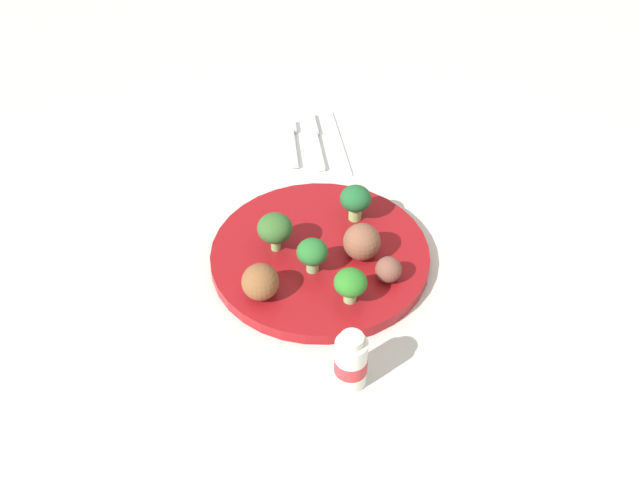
# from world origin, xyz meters

# --- Properties ---
(ground_plane) EXTENTS (4.00, 4.00, 0.00)m
(ground_plane) POSITION_xyz_m (0.00, 0.00, 0.00)
(ground_plane) COLOR silver
(plate) EXTENTS (0.28, 0.28, 0.02)m
(plate) POSITION_xyz_m (0.00, 0.00, 0.01)
(plate) COLOR maroon
(plate) RESTS_ON ground_plane
(broccoli_floret_near_rim) EXTENTS (0.04, 0.04, 0.05)m
(broccoli_floret_near_rim) POSITION_xyz_m (0.06, -0.05, 0.05)
(broccoli_floret_near_rim) COLOR #99CA70
(broccoli_floret_near_rim) RESTS_ON plate
(broccoli_floret_front_left) EXTENTS (0.04, 0.04, 0.05)m
(broccoli_floret_front_left) POSITION_xyz_m (-0.03, 0.01, 0.05)
(broccoli_floret_front_left) COLOR #99BB7B
(broccoli_floret_front_left) RESTS_ON plate
(broccoli_floret_mid_right) EXTENTS (0.04, 0.04, 0.05)m
(broccoli_floret_mid_right) POSITION_xyz_m (-0.09, -0.03, 0.04)
(broccoli_floret_mid_right) COLOR #98C57D
(broccoli_floret_mid_right) RESTS_ON plate
(broccoli_floret_mid_left) EXTENTS (0.04, 0.04, 0.05)m
(broccoli_floret_mid_left) POSITION_xyz_m (0.01, 0.06, 0.05)
(broccoli_floret_mid_left) COLOR #8CBB6B
(broccoli_floret_mid_left) RESTS_ON plate
(meatball_back_right) EXTENTS (0.05, 0.05, 0.05)m
(meatball_back_right) POSITION_xyz_m (-0.01, -0.05, 0.04)
(meatball_back_right) COLOR brown
(meatball_back_right) RESTS_ON plate
(meatball_back_left) EXTENTS (0.05, 0.05, 0.05)m
(meatball_back_left) POSITION_xyz_m (-0.07, 0.08, 0.04)
(meatball_back_left) COLOR brown
(meatball_back_left) RESTS_ON plate
(meatball_center) EXTENTS (0.03, 0.03, 0.03)m
(meatball_center) POSITION_xyz_m (-0.05, -0.08, 0.03)
(meatball_center) COLOR brown
(meatball_center) RESTS_ON plate
(napkin) EXTENTS (0.18, 0.14, 0.01)m
(napkin) POSITION_xyz_m (0.25, 0.01, 0.00)
(napkin) COLOR white
(napkin) RESTS_ON ground_plane
(fork) EXTENTS (0.12, 0.02, 0.01)m
(fork) POSITION_xyz_m (0.26, 0.03, 0.01)
(fork) COLOR silver
(fork) RESTS_ON napkin
(knife) EXTENTS (0.15, 0.02, 0.01)m
(knife) POSITION_xyz_m (0.26, -0.01, 0.01)
(knife) COLOR white
(knife) RESTS_ON napkin
(yogurt_bottle) EXTENTS (0.04, 0.04, 0.07)m
(yogurt_bottle) POSITION_xyz_m (-0.19, -0.02, 0.03)
(yogurt_bottle) COLOR white
(yogurt_bottle) RESTS_ON ground_plane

